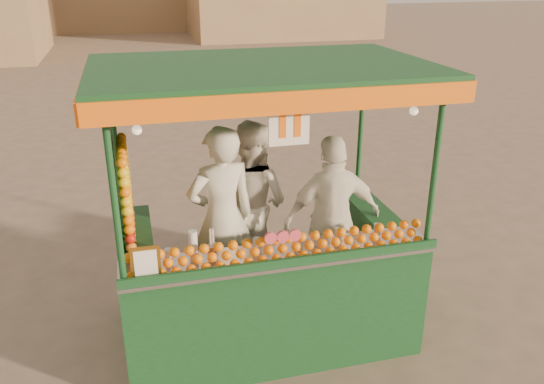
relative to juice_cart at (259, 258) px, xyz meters
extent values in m
plane|color=brown|center=(-0.18, 0.16, -0.86)|extent=(90.00, 90.00, 0.00)
cube|color=#103C1A|center=(0.08, 0.13, -0.71)|extent=(2.68, 1.65, 0.31)
cylinder|color=black|center=(-0.85, 0.13, -0.68)|extent=(0.37, 0.10, 0.37)
cylinder|color=black|center=(1.00, 0.13, -0.68)|extent=(0.37, 0.10, 0.37)
cube|color=#103C1A|center=(0.08, -0.54, -0.14)|extent=(2.68, 0.31, 0.82)
cube|color=#103C1A|center=(-1.11, 0.24, -0.14)|extent=(0.31, 1.34, 0.82)
cube|color=#103C1A|center=(1.26, 0.24, -0.14)|extent=(0.31, 1.34, 0.82)
cube|color=#B2B2B7|center=(0.08, -0.51, 0.29)|extent=(2.68, 0.47, 0.03)
cylinder|color=#103C1A|center=(-1.21, -0.64, 0.99)|extent=(0.05, 0.05, 1.44)
cylinder|color=#103C1A|center=(1.36, -0.64, 0.99)|extent=(0.05, 0.05, 1.44)
cylinder|color=#103C1A|center=(-1.21, 0.91, 0.99)|extent=(0.05, 0.05, 1.44)
cylinder|color=#103C1A|center=(1.36, 0.91, 0.99)|extent=(0.05, 0.05, 1.44)
cube|color=#103C1A|center=(0.08, 0.13, 1.75)|extent=(2.88, 1.85, 0.08)
cube|color=orange|center=(0.08, -0.79, 1.67)|extent=(2.88, 0.04, 0.16)
cube|color=orange|center=(0.08, 1.06, 1.67)|extent=(2.88, 0.04, 0.16)
cube|color=orange|center=(-1.37, 0.13, 1.67)|extent=(0.04, 1.85, 0.16)
cube|color=orange|center=(1.52, 0.13, 1.67)|extent=(0.04, 1.85, 0.16)
cylinder|color=#DA4252|center=(0.05, -0.64, 0.54)|extent=(0.10, 0.03, 0.10)
cube|color=#B57421|center=(-1.04, -0.64, 0.45)|extent=(0.23, 0.02, 0.29)
cube|color=white|center=(0.08, -0.71, 1.49)|extent=(0.31, 0.02, 0.31)
sphere|color=#FFE5B2|center=(-1.01, -0.57, 1.49)|extent=(0.07, 0.07, 0.07)
sphere|color=#FFE5B2|center=(1.16, -0.57, 1.49)|extent=(0.07, 0.07, 0.07)
imported|color=beige|center=(-0.30, 0.22, 0.35)|extent=(0.73, 0.55, 1.81)
imported|color=silver|center=(0.08, 0.61, 0.31)|extent=(1.04, 1.07, 1.73)
imported|color=white|center=(0.76, 0.08, 0.28)|extent=(0.99, 0.42, 1.67)
camera|label=1|loc=(-1.03, -4.47, 2.58)|focal=36.50mm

